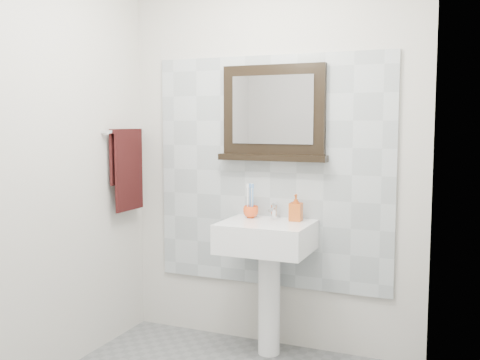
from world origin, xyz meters
name	(u,v)px	position (x,y,z in m)	size (l,w,h in m)	color
back_wall	(271,157)	(0.00, 1.10, 1.25)	(2.00, 0.01, 2.50)	beige
front_wall	(16,199)	(0.00, -1.10, 1.25)	(2.00, 0.01, 2.50)	beige
left_wall	(28,164)	(-1.00, 0.00, 1.25)	(0.01, 2.20, 2.50)	beige
right_wall	(413,178)	(1.00, 0.00, 1.25)	(0.01, 2.20, 2.50)	beige
splashback	(271,172)	(0.00, 1.09, 1.15)	(1.60, 0.02, 1.50)	#A3ACB1
pedestal_sink	(267,251)	(0.06, 0.87, 0.68)	(0.55, 0.44, 0.96)	white
toothbrush_cup	(251,212)	(-0.09, 0.98, 0.90)	(0.10, 0.10, 0.08)	#F4511C
toothbrushes	(251,199)	(-0.10, 0.98, 0.98)	(0.05, 0.04, 0.21)	white
soap_dispenser	(296,208)	(0.21, 0.98, 0.94)	(0.08, 0.08, 0.17)	red
framed_mirror	(274,115)	(0.03, 1.06, 1.52)	(0.72, 0.11, 0.61)	black
towel_bar	(125,132)	(-0.95, 0.84, 1.41)	(0.07, 0.40, 0.03)	silver
hand_towel	(127,163)	(-0.94, 0.84, 1.20)	(0.06, 0.30, 0.55)	black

